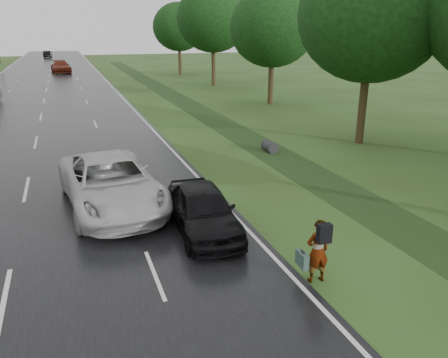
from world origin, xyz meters
name	(u,v)px	position (x,y,z in m)	size (l,w,h in m)	color
ground	(4,303)	(0.00, 0.00, 0.00)	(220.00, 220.00, 0.00)	#2D4217
road	(47,85)	(0.00, 45.00, 0.02)	(14.00, 180.00, 0.04)	black
edge_stripe_east	(108,82)	(6.75, 45.00, 0.04)	(0.12, 180.00, 0.01)	silver
center_line	(47,84)	(0.00, 45.00, 0.04)	(0.12, 180.00, 0.01)	silver
drainage_ditch	(216,120)	(11.50, 18.71, 0.04)	(2.20, 120.00, 0.56)	#1D3113
tree_east_b	(372,15)	(17.00, 10.00, 6.68)	(7.60, 7.60, 10.11)	#352316
tree_east_c	(273,28)	(18.20, 24.00, 6.14)	(7.00, 7.00, 9.29)	#352316
tree_east_d	(213,18)	(17.80, 38.00, 7.15)	(8.00, 8.00, 10.76)	#352316
tree_east_f	(179,27)	(17.50, 52.00, 6.37)	(7.20, 7.20, 9.62)	#352316
pedestrian	(317,250)	(7.22, -1.60, 0.86)	(0.75, 0.69, 1.67)	#A5998C
white_pickup	(111,183)	(3.00, 5.00, 0.93)	(2.94, 6.38, 1.77)	#BDBDBD
dark_sedan	(203,209)	(5.42, 2.00, 0.77)	(1.73, 4.30, 1.46)	black
far_car_red	(61,67)	(1.61, 60.24, 0.90)	(2.41, 5.92, 1.72)	maroon
far_car_dark	(48,54)	(-1.00, 100.66, 0.78)	(1.57, 4.50, 1.48)	black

